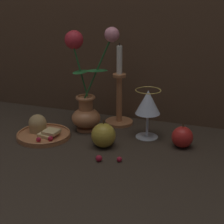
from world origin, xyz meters
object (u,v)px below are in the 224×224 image
plate_with_pastries (42,131)px  candlestick (119,101)px  apple_beside_vase (103,135)px  vase (86,94)px  wine_glass (148,104)px  apple_near_glass (182,137)px

plate_with_pastries → candlestick: 0.29m
plate_with_pastries → apple_beside_vase: (0.22, -0.01, 0.02)m
vase → apple_beside_vase: 0.17m
wine_glass → candlestick: bearing=145.8°
plate_with_pastries → candlestick: size_ratio=0.61×
vase → plate_with_pastries: 0.19m
vase → apple_near_glass: 0.34m
apple_beside_vase → apple_near_glass: 0.24m
plate_with_pastries → apple_beside_vase: size_ratio=2.00×
vase → apple_beside_vase: vase is taller
plate_with_pastries → apple_near_glass: bearing=9.2°
vase → wine_glass: vase is taller
wine_glass → apple_beside_vase: (-0.11, -0.12, -0.08)m
plate_with_pastries → apple_near_glass: apple_near_glass is taller
apple_near_glass → candlestick: bearing=153.3°
candlestick → apple_near_glass: (0.24, -0.12, -0.05)m
wine_glass → candlestick: candlestick is taller
vase → wine_glass: bearing=2.4°
candlestick → apple_near_glass: candlestick is taller
plate_with_pastries → candlestick: candlestick is taller
candlestick → apple_beside_vase: bearing=-84.7°
plate_with_pastries → apple_beside_vase: apple_beside_vase is taller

